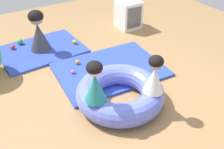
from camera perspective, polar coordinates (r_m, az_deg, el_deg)
name	(u,v)px	position (r m, az deg, el deg)	size (l,w,h in m)	color
ground_plane	(112,99)	(3.57, 0.10, -5.37)	(8.00, 8.00, 0.00)	#9E7549
gym_mat_far_right	(110,69)	(4.13, -0.49, 1.17)	(1.65, 1.22, 0.04)	#2D47B7
gym_mat_near_right	(42,50)	(4.84, -15.31, 5.27)	(1.42, 1.07, 0.04)	#2D47B7
inflatable_cushion	(120,93)	(3.42, 1.75, -4.11)	(1.17, 1.17, 0.31)	#6070E5
child_in_teal	(95,82)	(2.94, -3.77, -1.68)	(0.32, 0.32, 0.53)	teal
child_in_white	(155,75)	(3.11, 9.40, -0.03)	(0.36, 0.36, 0.50)	white
adult_seated	(38,31)	(4.67, -16.00, 9.22)	(0.47, 0.47, 0.72)	#383842
play_ball_red	(13,47)	(4.96, -21.09, 5.69)	(0.08, 0.08, 0.08)	red
play_ball_yellow	(75,42)	(4.86, -8.24, 7.15)	(0.08, 0.08, 0.08)	yellow
play_ball_blue	(122,75)	(3.91, 2.31, -0.04)	(0.07, 0.07, 0.07)	blue
play_ball_orange	(78,62)	(4.24, -7.63, 2.74)	(0.07, 0.07, 0.07)	orange
play_ball_pink	(73,72)	(4.02, -8.65, 0.61)	(0.06, 0.06, 0.06)	pink
play_ball_green	(20,42)	(5.08, -19.64, 6.85)	(0.10, 0.10, 0.10)	green
storage_cube	(129,15)	(5.49, 3.76, 13.03)	(0.44, 0.44, 0.56)	white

